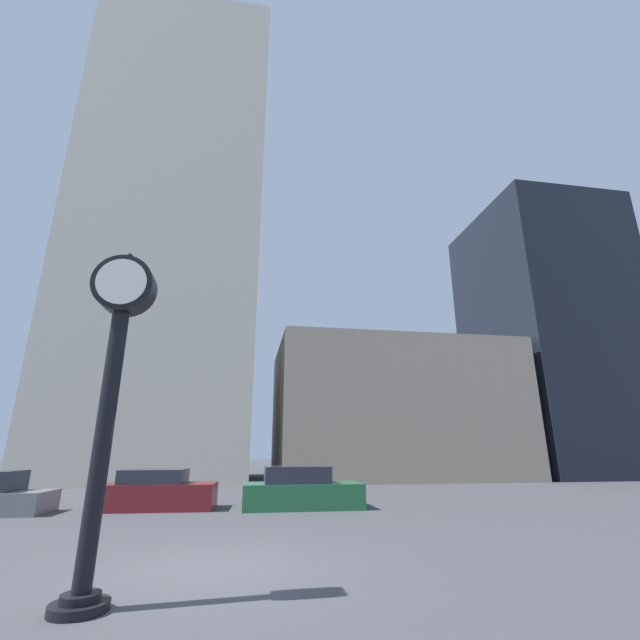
% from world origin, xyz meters
% --- Properties ---
extents(ground_plane, '(200.00, 200.00, 0.00)m').
position_xyz_m(ground_plane, '(0.00, 0.00, 0.00)').
color(ground_plane, '#424247').
extents(building_tall_tower, '(13.18, 12.00, 37.42)m').
position_xyz_m(building_tall_tower, '(-5.82, 24.00, 18.71)').
color(building_tall_tower, beige).
rests_on(building_tall_tower, ground_plane).
extents(building_storefront_row, '(17.55, 12.00, 9.78)m').
position_xyz_m(building_storefront_row, '(11.49, 24.00, 4.89)').
color(building_storefront_row, gray).
rests_on(building_storefront_row, ground_plane).
extents(building_glass_modern, '(10.65, 12.00, 23.03)m').
position_xyz_m(building_glass_modern, '(26.28, 24.00, 11.52)').
color(building_glass_modern, black).
rests_on(building_glass_modern, ground_plane).
extents(street_clock, '(0.91, 0.75, 5.07)m').
position_xyz_m(street_clock, '(-1.51, -1.98, 3.11)').
color(street_clock, black).
rests_on(street_clock, ground_plane).
extents(car_maroon, '(4.03, 2.00, 1.35)m').
position_xyz_m(car_maroon, '(-2.52, 8.30, 0.58)').
color(car_maroon, maroon).
rests_on(car_maroon, ground_plane).
extents(car_green, '(4.27, 1.94, 1.44)m').
position_xyz_m(car_green, '(2.56, 7.78, 0.61)').
color(car_green, '#236038').
rests_on(car_green, ground_plane).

